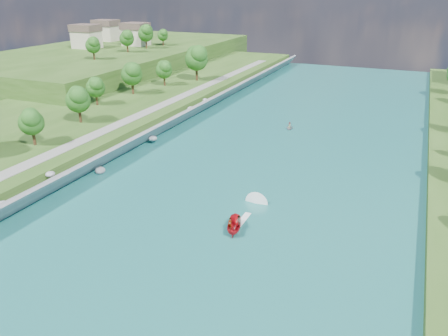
% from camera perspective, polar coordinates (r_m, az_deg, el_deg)
% --- Properties ---
extents(ground, '(260.00, 260.00, 0.00)m').
position_cam_1_polar(ground, '(57.90, -3.67, -8.99)').
color(ground, '#2D5119').
rests_on(ground, ground).
extents(river_water, '(55.00, 240.00, 0.10)m').
position_cam_1_polar(river_water, '(74.09, 3.41, -1.49)').
color(river_water, '#1A6362').
rests_on(river_water, ground).
extents(berm_west, '(45.00, 240.00, 3.50)m').
position_cam_1_polar(berm_west, '(101.02, -24.23, 4.22)').
color(berm_west, '#2D5119').
rests_on(berm_west, ground).
extents(ridge_west, '(60.00, 120.00, 9.00)m').
position_cam_1_polar(ridge_west, '(176.12, -13.80, 13.64)').
color(ridge_west, '#2D5119').
rests_on(ridge_west, ground).
extents(riprap_bank, '(3.58, 236.00, 4.05)m').
position_cam_1_polar(riprap_bank, '(84.39, -13.48, 2.27)').
color(riprap_bank, slate).
rests_on(riprap_bank, ground).
extents(riverside_path, '(3.00, 200.00, 0.10)m').
position_cam_1_polar(riverside_path, '(88.61, -16.65, 4.12)').
color(riverside_path, gray).
rests_on(riverside_path, berm_west).
extents(ridge_houses, '(29.50, 29.50, 8.40)m').
position_cam_1_polar(ridge_houses, '(182.73, -14.71, 16.66)').
color(ridge_houses, beige).
rests_on(ridge_houses, ridge_west).
extents(trees_ridge, '(6.30, 43.36, 9.98)m').
position_cam_1_polar(trees_ridge, '(162.03, -11.74, 16.28)').
color(trees_ridge, '#155118').
rests_on(trees_ridge, ridge_west).
extents(motorboat, '(3.60, 19.21, 2.15)m').
position_cam_1_polar(motorboat, '(59.44, 1.76, -7.04)').
color(motorboat, '#B50E17').
rests_on(motorboat, river_water).
extents(raft, '(2.40, 3.02, 1.58)m').
position_cam_1_polar(raft, '(101.25, 8.54, 5.27)').
color(raft, gray).
rests_on(raft, river_water).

